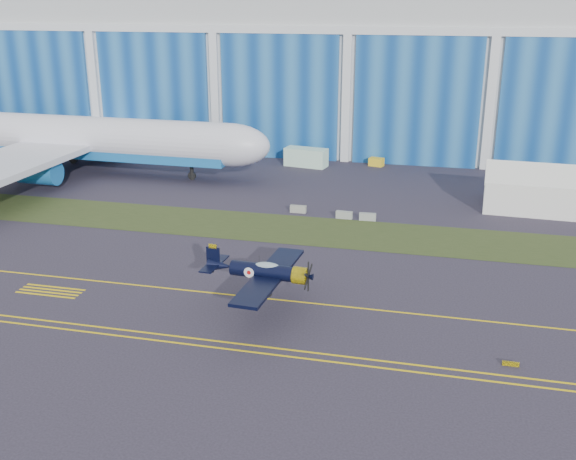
% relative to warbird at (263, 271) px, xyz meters
% --- Properties ---
extents(ground, '(260.00, 260.00, 0.00)m').
position_rel_warbird_xyz_m(ground, '(-2.08, 7.69, -3.79)').
color(ground, '#322C3B').
rests_on(ground, ground).
extents(grass_median, '(260.00, 10.00, 0.02)m').
position_rel_warbird_xyz_m(grass_median, '(-2.08, 21.69, -3.77)').
color(grass_median, '#475128').
rests_on(grass_median, ground).
extents(hangar, '(220.00, 45.70, 30.00)m').
position_rel_warbird_xyz_m(hangar, '(-2.08, 79.48, 11.17)').
color(hangar, silver).
rests_on(hangar, ground).
extents(taxiway_centreline, '(200.00, 0.20, 0.02)m').
position_rel_warbird_xyz_m(taxiway_centreline, '(-2.08, 2.69, -3.78)').
color(taxiway_centreline, yellow).
rests_on(taxiway_centreline, ground).
extents(edge_line_near, '(80.00, 0.20, 0.02)m').
position_rel_warbird_xyz_m(edge_line_near, '(-2.08, -6.81, -3.78)').
color(edge_line_near, yellow).
rests_on(edge_line_near, ground).
extents(edge_line_far, '(80.00, 0.20, 0.02)m').
position_rel_warbird_xyz_m(edge_line_far, '(-2.08, -5.81, -3.78)').
color(edge_line_far, yellow).
rests_on(edge_line_far, ground).
extents(hold_short_ladder, '(6.00, 2.40, 0.02)m').
position_rel_warbird_xyz_m(hold_short_ladder, '(-20.08, -0.41, -3.78)').
color(hold_short_ladder, yellow).
rests_on(hold_short_ladder, ground).
extents(guard_board_right, '(1.20, 0.15, 0.35)m').
position_rel_warbird_xyz_m(guard_board_right, '(19.92, -4.31, -3.61)').
color(guard_board_right, yellow).
rests_on(guard_board_right, ground).
extents(warbird, '(11.24, 13.28, 3.76)m').
position_rel_warbird_xyz_m(warbird, '(0.00, 0.00, 0.00)').
color(warbird, black).
rests_on(warbird, ground).
extents(jetliner, '(71.13, 60.74, 24.38)m').
position_rel_warbird_xyz_m(jetliner, '(-41.39, 40.45, 8.40)').
color(jetliner, silver).
rests_on(jetliner, ground).
extents(tent, '(13.25, 9.99, 5.96)m').
position_rel_warbird_xyz_m(tent, '(25.54, 36.95, -0.81)').
color(tent, white).
rests_on(tent, ground).
extents(shipping_container, '(7.00, 3.77, 2.88)m').
position_rel_warbird_xyz_m(shipping_container, '(-7.50, 52.15, -2.35)').
color(shipping_container, '#C7F6D7').
rests_on(shipping_container, ground).
extents(tug, '(2.52, 1.94, 1.30)m').
position_rel_warbird_xyz_m(tug, '(3.34, 54.93, -3.14)').
color(tug, yellow).
rests_on(tug, ground).
extents(barrier_a, '(2.00, 0.61, 0.90)m').
position_rel_warbird_xyz_m(barrier_a, '(-3.32, 28.09, -3.34)').
color(barrier_a, gray).
rests_on(barrier_a, ground).
extents(barrier_b, '(2.04, 0.76, 0.90)m').
position_rel_warbird_xyz_m(barrier_b, '(2.65, 27.06, -3.34)').
color(barrier_b, gray).
rests_on(barrier_b, ground).
extents(barrier_c, '(2.03, 0.72, 0.90)m').
position_rel_warbird_xyz_m(barrier_c, '(5.49, 27.00, -3.34)').
color(barrier_c, gray).
rests_on(barrier_c, ground).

